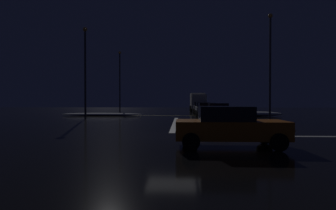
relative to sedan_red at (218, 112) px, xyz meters
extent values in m
cube|color=black|center=(-3.71, -10.44, -0.85)|extent=(120.00, 120.00, 0.10)
cube|color=white|center=(-3.71, -2.43, -0.80)|extent=(0.35, 13.71, 0.01)
cube|color=yellow|center=(-3.71, 9.17, -0.80)|extent=(22.00, 0.15, 0.01)
cube|color=white|center=(4.41, -10.44, -0.80)|extent=(13.71, 0.40, 0.01)
ellipsoid|color=white|center=(-12.52, 7.97, -0.62)|extent=(9.53, 1.50, 0.35)
ellipsoid|color=white|center=(5.11, 7.78, -0.52)|extent=(6.22, 1.50, 0.55)
cube|color=maroon|center=(0.00, -0.04, -0.13)|extent=(1.80, 4.20, 0.70)
cube|color=black|center=(0.00, 0.16, 0.49)|extent=(1.60, 2.00, 0.55)
cylinder|color=black|center=(0.90, -1.59, -0.48)|extent=(0.22, 0.64, 0.64)
cylinder|color=black|center=(-0.90, -1.59, -0.48)|extent=(0.22, 0.64, 0.64)
cylinder|color=black|center=(0.90, 1.51, -0.48)|extent=(0.22, 0.64, 0.64)
cylinder|color=black|center=(-0.90, 1.51, -0.48)|extent=(0.22, 0.64, 0.64)
sphere|color=#F9EFC6|center=(0.65, -2.16, -0.08)|extent=(0.22, 0.22, 0.22)
sphere|color=#F9EFC6|center=(-0.65, -2.16, -0.08)|extent=(0.22, 0.22, 0.22)
cube|color=black|center=(-0.53, 5.17, -0.13)|extent=(1.80, 4.20, 0.70)
cube|color=black|center=(-0.53, 5.37, 0.49)|extent=(1.60, 2.00, 0.55)
cylinder|color=black|center=(0.37, 3.62, -0.48)|extent=(0.22, 0.64, 0.64)
cylinder|color=black|center=(-1.43, 3.62, -0.48)|extent=(0.22, 0.64, 0.64)
cylinder|color=black|center=(0.37, 6.72, -0.48)|extent=(0.22, 0.64, 0.64)
cylinder|color=black|center=(-1.43, 6.72, -0.48)|extent=(0.22, 0.64, 0.64)
sphere|color=#F9EFC6|center=(0.12, 3.05, -0.08)|extent=(0.22, 0.22, 0.22)
sphere|color=#F9EFC6|center=(-1.18, 3.05, -0.08)|extent=(0.22, 0.22, 0.22)
cube|color=silver|center=(-0.47, 11.15, -0.13)|extent=(1.80, 4.20, 0.70)
cube|color=black|center=(-0.47, 11.35, 0.49)|extent=(1.60, 2.00, 0.55)
cylinder|color=black|center=(0.43, 9.60, -0.48)|extent=(0.22, 0.64, 0.64)
cylinder|color=black|center=(-1.37, 9.60, -0.48)|extent=(0.22, 0.64, 0.64)
cylinder|color=black|center=(0.43, 12.70, -0.48)|extent=(0.22, 0.64, 0.64)
cylinder|color=black|center=(-1.37, 12.70, -0.48)|extent=(0.22, 0.64, 0.64)
sphere|color=#F9EFC6|center=(0.18, 9.03, -0.08)|extent=(0.22, 0.22, 0.22)
sphere|color=#F9EFC6|center=(-1.12, 9.03, -0.08)|extent=(0.22, 0.22, 0.22)
cube|color=slate|center=(-0.49, 17.18, -0.13)|extent=(1.80, 4.20, 0.70)
cube|color=black|center=(-0.49, 17.38, 0.49)|extent=(1.60, 2.00, 0.55)
cylinder|color=black|center=(0.41, 15.63, -0.48)|extent=(0.22, 0.64, 0.64)
cylinder|color=black|center=(-1.39, 15.63, -0.48)|extent=(0.22, 0.64, 0.64)
cylinder|color=black|center=(0.41, 18.73, -0.48)|extent=(0.22, 0.64, 0.64)
cylinder|color=black|center=(-1.39, 18.73, -0.48)|extent=(0.22, 0.64, 0.64)
sphere|color=#F9EFC6|center=(0.16, 15.06, -0.08)|extent=(0.22, 0.22, 0.22)
sphere|color=#F9EFC6|center=(-1.14, 15.06, -0.08)|extent=(0.22, 0.22, 0.22)
cube|color=beige|center=(-0.39, 21.35, 0.83)|extent=(2.40, 2.20, 2.30)
cube|color=silver|center=(-0.39, 25.85, 0.98)|extent=(2.40, 5.00, 2.60)
cylinder|color=black|center=(0.81, 21.95, -0.32)|extent=(0.28, 0.96, 0.96)
cylinder|color=black|center=(-1.59, 21.95, -0.32)|extent=(0.28, 0.96, 0.96)
cylinder|color=black|center=(0.81, 26.65, -0.32)|extent=(0.28, 0.96, 0.96)
cylinder|color=black|center=(-1.59, 26.65, -0.32)|extent=(0.28, 0.96, 0.96)
sphere|color=#F9EFC6|center=(0.46, 20.20, 0.23)|extent=(0.26, 0.26, 0.26)
sphere|color=#F9EFC6|center=(-1.24, 20.20, 0.23)|extent=(0.26, 0.26, 0.26)
cube|color=#C66014|center=(-1.29, -13.87, -0.13)|extent=(4.20, 1.80, 0.70)
cube|color=black|center=(-1.49, -13.87, 0.49)|extent=(2.00, 1.60, 0.55)
cylinder|color=black|center=(0.26, -12.97, -0.48)|extent=(0.64, 0.22, 0.64)
cylinder|color=black|center=(0.26, -14.77, -0.48)|extent=(0.64, 0.22, 0.64)
cylinder|color=black|center=(-2.84, -12.97, -0.48)|extent=(0.64, 0.22, 0.64)
cylinder|color=black|center=(-2.84, -14.77, -0.48)|extent=(0.64, 0.22, 0.64)
sphere|color=#F9EFC6|center=(0.83, -13.22, -0.08)|extent=(0.22, 0.22, 0.22)
sphere|color=#F9EFC6|center=(0.83, -14.52, -0.08)|extent=(0.22, 0.22, 0.22)
cylinder|color=#424247|center=(5.41, 3.17, 4.11)|extent=(0.20, 0.20, 9.83)
sphere|color=#F9AD47|center=(5.41, 3.17, 9.21)|extent=(0.44, 0.44, 0.44)
cylinder|color=#424247|center=(-12.82, 19.17, 3.75)|extent=(0.20, 0.20, 9.10)
sphere|color=#F9AD47|center=(-12.82, 19.17, 8.48)|extent=(0.44, 0.44, 0.44)
cylinder|color=#424247|center=(-12.82, 3.17, 3.57)|extent=(0.20, 0.20, 8.75)
sphere|color=#F9AD47|center=(-12.82, 3.17, 8.12)|extent=(0.44, 0.44, 0.44)
camera|label=1|loc=(-3.18, -24.98, 0.99)|focal=30.51mm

